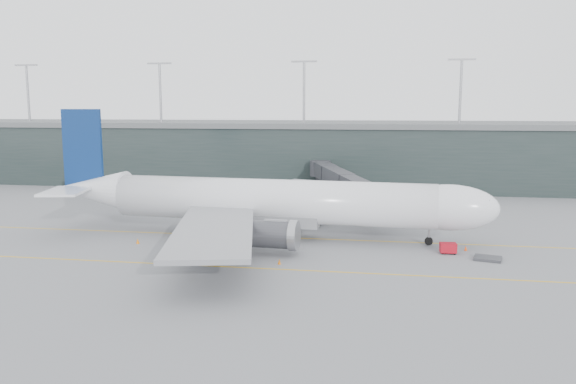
# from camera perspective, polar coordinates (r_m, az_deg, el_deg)

# --- Properties ---
(ground) EXTENTS (320.00, 320.00, 0.00)m
(ground) POSITION_cam_1_polar(r_m,az_deg,el_deg) (87.66, -5.86, -3.82)
(ground) COLOR slate
(ground) RESTS_ON ground
(taxiline_a) EXTENTS (160.00, 0.25, 0.02)m
(taxiline_a) POSITION_cam_1_polar(r_m,az_deg,el_deg) (83.90, -6.57, -4.39)
(taxiline_a) COLOR gold
(taxiline_a) RESTS_ON ground
(taxiline_b) EXTENTS (160.00, 0.25, 0.02)m
(taxiline_b) POSITION_cam_1_polar(r_m,az_deg,el_deg) (69.13, -10.19, -7.30)
(taxiline_b) COLOR gold
(taxiline_b) RESTS_ON ground
(taxiline_lead_main) EXTENTS (0.25, 60.00, 0.02)m
(taxiline_lead_main) POSITION_cam_1_polar(r_m,az_deg,el_deg) (105.78, -0.42, -1.62)
(taxiline_lead_main) COLOR gold
(taxiline_lead_main) RESTS_ON ground
(terminal) EXTENTS (240.00, 36.00, 29.00)m
(terminal) POSITION_cam_1_polar(r_m,az_deg,el_deg) (142.84, 0.15, 4.12)
(terminal) COLOR #1E2928
(terminal) RESTS_ON ground
(main_aircraft) EXTENTS (66.09, 62.00, 18.53)m
(main_aircraft) POSITION_cam_1_polar(r_m,az_deg,el_deg) (81.56, -1.96, -0.99)
(main_aircraft) COLOR white
(main_aircraft) RESTS_ON ground
(jet_bridge) EXTENTS (17.78, 46.65, 7.30)m
(jet_bridge) POSITION_cam_1_polar(r_m,az_deg,el_deg) (108.36, 5.92, 1.49)
(jet_bridge) COLOR #303136
(jet_bridge) RESTS_ON ground
(gse_cart) EXTENTS (2.15, 1.45, 1.41)m
(gse_cart) POSITION_cam_1_polar(r_m,az_deg,el_deg) (75.85, 15.96, -5.47)
(gse_cart) COLOR #A70B1A
(gse_cart) RESTS_ON ground
(baggage_dolly) EXTENTS (3.81, 3.36, 0.32)m
(baggage_dolly) POSITION_cam_1_polar(r_m,az_deg,el_deg) (74.53, 19.62, -6.36)
(baggage_dolly) COLOR #35353A
(baggage_dolly) RESTS_ON ground
(uld_a) EXTENTS (2.59, 2.32, 1.95)m
(uld_a) POSITION_cam_1_polar(r_m,az_deg,el_deg) (98.06, -7.67, -1.91)
(uld_a) COLOR #3D3E43
(uld_a) RESTS_ON ground
(uld_b) EXTENTS (1.93, 1.58, 1.67)m
(uld_b) POSITION_cam_1_polar(r_m,az_deg,el_deg) (98.67, -5.37, -1.89)
(uld_b) COLOR #3D3E43
(uld_b) RESTS_ON ground
(uld_c) EXTENTS (2.40, 1.97, 2.07)m
(uld_c) POSITION_cam_1_polar(r_m,az_deg,el_deg) (98.30, -5.04, -1.80)
(uld_c) COLOR #3D3E43
(uld_c) RESTS_ON ground
(cone_nose) EXTENTS (0.41, 0.41, 0.65)m
(cone_nose) POSITION_cam_1_polar(r_m,az_deg,el_deg) (78.23, 17.60, -5.46)
(cone_nose) COLOR #FC490E
(cone_nose) RESTS_ON ground
(cone_wing_stbd) EXTENTS (0.42, 0.42, 0.66)m
(cone_wing_stbd) POSITION_cam_1_polar(r_m,az_deg,el_deg) (68.28, -0.89, -7.08)
(cone_wing_stbd) COLOR #CF630B
(cone_wing_stbd) RESTS_ON ground
(cone_wing_port) EXTENTS (0.41, 0.41, 0.65)m
(cone_wing_port) POSITION_cam_1_polar(r_m,az_deg,el_deg) (96.45, 1.93, -2.44)
(cone_wing_port) COLOR #F9610D
(cone_wing_port) RESTS_ON ground
(cone_tail) EXTENTS (0.47, 0.47, 0.74)m
(cone_tail) POSITION_cam_1_polar(r_m,az_deg,el_deg) (81.05, -15.02, -4.83)
(cone_tail) COLOR orange
(cone_tail) RESTS_ON ground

